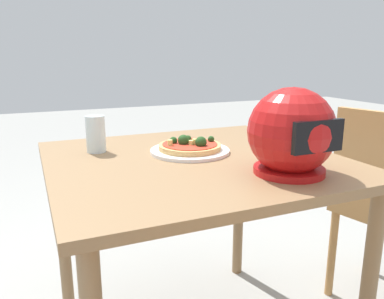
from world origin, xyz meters
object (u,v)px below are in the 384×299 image
motorcycle_helmet (291,133)px  drinking_glass (96,134)px  dining_table (194,185)px  pizza (190,145)px  chair_side (384,202)px

motorcycle_helmet → drinking_glass: bearing=-45.7°
dining_table → motorcycle_helmet: (-0.19, 0.28, 0.22)m
dining_table → pizza: pizza is taller
pizza → chair_side: chair_side is taller
motorcycle_helmet → chair_side: motorcycle_helmet is taller
drinking_glass → chair_side: (-1.14, 0.30, -0.33)m
chair_side → motorcycle_helmet: bearing=16.1°
pizza → chair_side: (-0.83, 0.16, -0.29)m
dining_table → pizza: bearing=-101.4°
drinking_glass → dining_table: bearing=143.6°
dining_table → pizza: 0.14m
motorcycle_helmet → chair_side: size_ratio=0.29×
dining_table → drinking_glass: drinking_glass is taller
motorcycle_helmet → drinking_glass: size_ratio=1.93×
motorcycle_helmet → drinking_glass: motorcycle_helmet is taller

